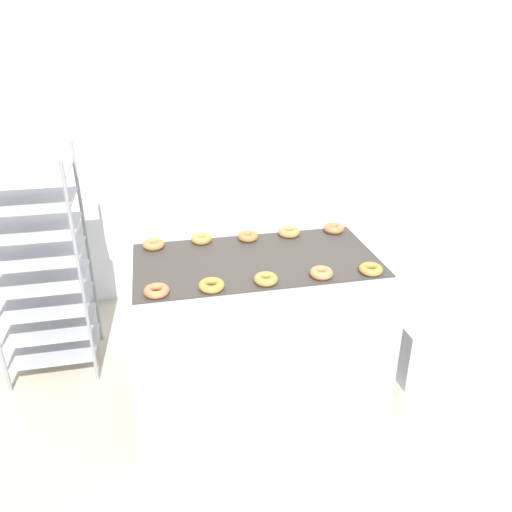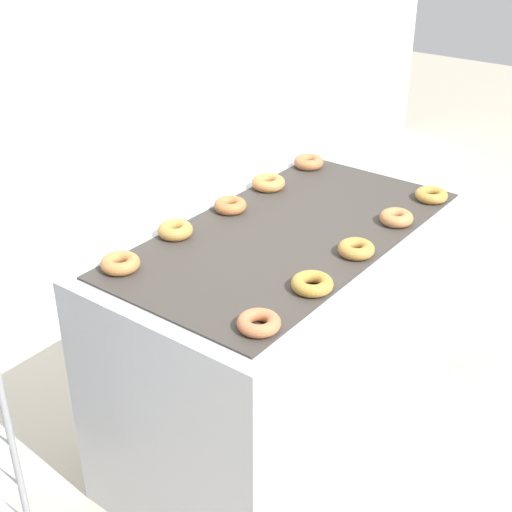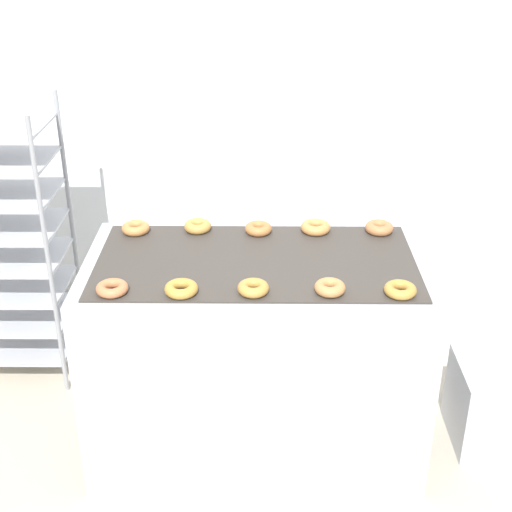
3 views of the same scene
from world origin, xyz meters
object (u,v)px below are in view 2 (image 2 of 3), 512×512
object	(u,v)px
donut_far_left	(175,230)
donut_far_center	(230,205)
fryer_machine	(286,341)
glaze_bin	(406,287)
donut_far_right	(268,183)
donut_far_rightmost	(309,162)
donut_far_leftmost	(120,263)
donut_near_left	(312,284)
donut_near_right	(396,218)
donut_near_leftmost	(259,323)
donut_near_center	(356,249)
donut_near_rightmost	(431,195)

from	to	relation	value
donut_far_left	donut_far_center	bearing A→B (deg)	-4.49
fryer_machine	glaze_bin	bearing A→B (deg)	-0.14
donut_far_right	donut_far_rightmost	xyz separation A→B (m)	(0.30, -0.00, 0.00)
donut_far_center	donut_far_rightmost	size ratio (longest dim) A/B	0.96
donut_far_leftmost	glaze_bin	bearing A→B (deg)	-9.70
donut_near_left	donut_far_right	world-z (taller)	donut_far_right
donut_far_leftmost	donut_far_center	distance (m)	0.57
donut_near_right	donut_far_left	bearing A→B (deg)	134.40
donut_near_right	donut_far_left	world-z (taller)	donut_far_left
donut_near_leftmost	donut_near_center	size ratio (longest dim) A/B	1.02
donut_near_rightmost	donut_near_center	bearing A→B (deg)	179.29
glaze_bin	donut_near_center	distance (m)	1.39
donut_far_right	donut_far_left	bearing A→B (deg)	179.17
donut_near_left	donut_near_rightmost	bearing A→B (deg)	-0.03
donut_far_leftmost	donut_far_rightmost	bearing A→B (deg)	0.53
glaze_bin	donut_near_rightmost	distance (m)	0.99
donut_near_rightmost	donut_near_right	bearing A→B (deg)	177.58
donut_near_right	donut_far_rightmost	world-z (taller)	donut_far_rightmost
donut_near_center	donut_far_right	size ratio (longest dim) A/B	0.91
donut_near_left	donut_near_right	bearing A→B (deg)	1.09
donut_near_leftmost	donut_far_leftmost	world-z (taller)	donut_far_leftmost
donut_far_rightmost	donut_near_rightmost	bearing A→B (deg)	-90.23
glaze_bin	donut_far_center	size ratio (longest dim) A/B	3.31
glaze_bin	donut_near_left	bearing A→B (deg)	-168.27
fryer_machine	donut_far_rightmost	world-z (taller)	donut_far_rightmost
fryer_machine	donut_far_leftmost	world-z (taller)	donut_far_leftmost
donut_far_leftmost	donut_near_left	bearing A→B (deg)	-64.61
glaze_bin	donut_near_left	size ratio (longest dim) A/B	3.12
glaze_bin	donut_near_center	bearing A→B (deg)	-165.70
donut_near_rightmost	donut_far_rightmost	bearing A→B (deg)	89.77
fryer_machine	donut_near_center	size ratio (longest dim) A/B	11.87
glaze_bin	donut_far_leftmost	bearing A→B (deg)	170.30
fryer_machine	donut_far_rightmost	distance (m)	0.82
donut_near_leftmost	donut_near_center	xyz separation A→B (m)	(0.56, 0.00, 0.00)
donut_far_center	donut_near_right	bearing A→B (deg)	-62.99
fryer_machine	donut_near_leftmost	world-z (taller)	donut_near_leftmost
donut_far_right	donut_near_center	bearing A→B (deg)	-116.15
donut_near_center	donut_far_leftmost	distance (m)	0.79
glaze_bin	donut_far_left	world-z (taller)	donut_far_left
donut_near_right	donut_far_rightmost	distance (m)	0.64
fryer_machine	donut_far_left	size ratio (longest dim) A/B	11.77
glaze_bin	donut_far_right	distance (m)	1.18
glaze_bin	donut_far_rightmost	bearing A→B (deg)	150.64
donut_far_left	donut_far_right	size ratio (longest dim) A/B	0.92
glaze_bin	donut_near_leftmost	xyz separation A→B (m)	(-1.67, -0.29, 0.78)
donut_near_right	donut_far_right	world-z (taller)	donut_far_right
donut_near_left	donut_far_rightmost	distance (m)	1.04
fryer_machine	donut_far_leftmost	bearing A→B (deg)	153.52
donut_near_left	donut_near_rightmost	xyz separation A→B (m)	(0.86, -0.00, -0.00)
donut_near_center	donut_far_rightmost	xyz separation A→B (m)	(0.58, 0.58, 0.00)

